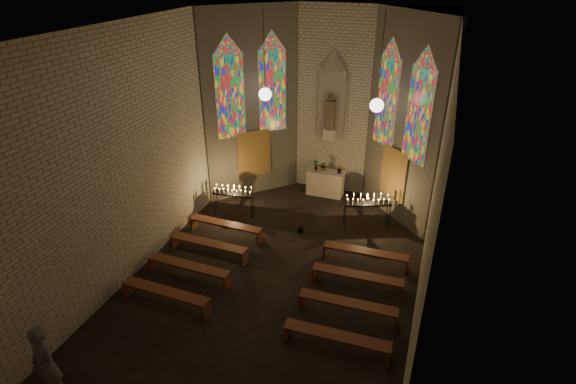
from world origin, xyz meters
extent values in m
plane|color=black|center=(0.00, 0.00, 0.00)|extent=(12.00, 12.00, 0.00)
cube|color=beige|center=(0.00, 6.00, 3.50)|extent=(8.00, 0.02, 7.00)
cube|color=beige|center=(0.00, -6.00, 3.50)|extent=(8.00, 0.02, 7.00)
cube|color=beige|center=(-4.00, 0.00, 3.50)|extent=(0.02, 12.00, 7.00)
cube|color=beige|center=(4.00, 0.00, 3.50)|extent=(0.02, 12.00, 7.00)
cube|color=silver|center=(0.00, 0.00, 7.00)|extent=(8.00, 12.00, 0.01)
cube|color=beige|center=(-2.75, 4.75, 3.50)|extent=(2.72, 2.72, 7.00)
cube|color=beige|center=(2.75, 4.75, 3.50)|extent=(2.72, 2.72, 7.00)
cube|color=#4C3F8C|center=(-3.21, 4.06, 4.00)|extent=(0.78, 0.78, 3.00)
cube|color=#4C3F8C|center=(-2.06, 5.21, 4.00)|extent=(0.78, 0.78, 3.00)
cube|color=#4C3F8C|center=(2.06, 5.21, 4.00)|extent=(0.78, 0.78, 3.00)
cube|color=#4C3F8C|center=(3.21, 4.06, 4.00)|extent=(0.78, 0.78, 3.00)
cube|color=brown|center=(-2.63, 4.63, 1.70)|extent=(0.95, 0.95, 1.80)
cube|color=brown|center=(2.63, 4.63, 1.70)|extent=(0.95, 0.95, 1.80)
cube|color=gray|center=(0.00, 5.92, 3.50)|extent=(1.00, 0.12, 2.60)
cone|color=gray|center=(0.00, 5.92, 5.15)|extent=(1.00, 1.00, 0.80)
cube|color=beige|center=(0.00, 5.78, 2.40)|extent=(0.45, 0.30, 0.40)
cylinder|color=brown|center=(0.00, 5.78, 3.15)|extent=(0.36, 0.36, 1.10)
sphere|color=brown|center=(0.00, 5.78, 3.80)|extent=(0.26, 0.26, 0.26)
sphere|color=white|center=(-1.90, 4.10, 4.20)|extent=(0.44, 0.44, 0.44)
cylinder|color=black|center=(-1.90, 4.10, 5.60)|extent=(0.02, 0.02, 2.80)
sphere|color=white|center=(1.90, 4.10, 4.20)|extent=(0.44, 0.44, 0.44)
cylinder|color=black|center=(1.90, 4.10, 5.60)|extent=(0.02, 0.02, 2.80)
cube|color=beige|center=(0.00, 5.45, 0.50)|extent=(1.40, 0.60, 1.00)
imported|color=#4C723F|center=(-0.40, 5.44, 1.22)|extent=(0.24, 0.17, 0.43)
imported|color=#4C723F|center=(-0.11, 5.50, 1.18)|extent=(0.33, 0.29, 0.36)
imported|color=#4C723F|center=(0.55, 5.43, 1.18)|extent=(0.22, 0.18, 0.36)
imported|color=#4C723F|center=(-0.05, 2.49, 0.19)|extent=(0.27, 0.27, 0.37)
cube|color=black|center=(-2.70, 2.84, 0.85)|extent=(1.51, 0.53, 0.05)
cylinder|color=black|center=(-3.37, 2.61, 0.42)|extent=(0.03, 0.03, 0.83)
cylinder|color=black|center=(-1.99, 2.78, 0.42)|extent=(0.03, 0.03, 0.83)
cylinder|color=black|center=(-3.40, 2.89, 0.42)|extent=(0.03, 0.03, 0.83)
cylinder|color=black|center=(-2.03, 3.06, 0.42)|extent=(0.03, 0.03, 0.83)
cube|color=black|center=(1.97, 3.60, 0.92)|extent=(1.63, 0.95, 0.05)
cylinder|color=black|center=(1.33, 3.18, 0.45)|extent=(0.03, 0.03, 0.90)
cylinder|color=black|center=(2.73, 3.74, 0.45)|extent=(0.03, 0.03, 0.90)
cylinder|color=black|center=(1.22, 3.46, 0.45)|extent=(0.03, 0.03, 0.90)
cylinder|color=black|center=(2.61, 4.02, 0.45)|extent=(0.03, 0.03, 0.90)
cube|color=#5B2B1A|center=(-2.36, 1.47, 0.46)|extent=(2.57, 0.43, 0.06)
cube|color=#5B2B1A|center=(-3.61, 1.51, 0.23)|extent=(0.07, 0.36, 0.46)
cube|color=#5B2B1A|center=(-1.11, 1.44, 0.23)|extent=(0.07, 0.36, 0.46)
cube|color=#5B2B1A|center=(2.36, 1.47, 0.46)|extent=(2.57, 0.43, 0.06)
cube|color=#5B2B1A|center=(1.11, 1.44, 0.23)|extent=(0.07, 0.36, 0.46)
cube|color=#5B2B1A|center=(3.61, 1.51, 0.23)|extent=(0.07, 0.36, 0.46)
cube|color=#5B2B1A|center=(-2.36, 0.27, 0.46)|extent=(2.57, 0.43, 0.06)
cube|color=#5B2B1A|center=(-3.61, 0.31, 0.23)|extent=(0.07, 0.36, 0.46)
cube|color=#5B2B1A|center=(-1.11, 0.24, 0.23)|extent=(0.07, 0.36, 0.46)
cube|color=#5B2B1A|center=(2.36, 0.27, 0.46)|extent=(2.57, 0.43, 0.06)
cube|color=#5B2B1A|center=(1.11, 0.24, 0.23)|extent=(0.07, 0.36, 0.46)
cube|color=#5B2B1A|center=(3.61, 0.31, 0.23)|extent=(0.07, 0.36, 0.46)
cube|color=#5B2B1A|center=(-2.36, -0.93, 0.46)|extent=(2.57, 0.43, 0.06)
cube|color=#5B2B1A|center=(-3.61, -0.89, 0.23)|extent=(0.07, 0.36, 0.46)
cube|color=#5B2B1A|center=(-1.11, -0.96, 0.23)|extent=(0.07, 0.36, 0.46)
cube|color=#5B2B1A|center=(2.36, -0.93, 0.46)|extent=(2.57, 0.43, 0.06)
cube|color=#5B2B1A|center=(1.11, -0.96, 0.23)|extent=(0.07, 0.36, 0.46)
cube|color=#5B2B1A|center=(3.61, -0.89, 0.23)|extent=(0.07, 0.36, 0.46)
cube|color=#5B2B1A|center=(-2.36, -2.13, 0.46)|extent=(2.57, 0.43, 0.06)
cube|color=#5B2B1A|center=(-3.61, -2.09, 0.23)|extent=(0.07, 0.36, 0.46)
cube|color=#5B2B1A|center=(-1.11, -2.16, 0.23)|extent=(0.07, 0.36, 0.46)
cube|color=#5B2B1A|center=(2.36, -2.13, 0.46)|extent=(2.57, 0.43, 0.06)
cube|color=#5B2B1A|center=(1.11, -2.16, 0.23)|extent=(0.07, 0.36, 0.46)
cube|color=#5B2B1A|center=(3.61, -2.09, 0.23)|extent=(0.07, 0.36, 0.46)
imported|color=#52505A|center=(-3.00, -5.40, 0.96)|extent=(0.78, 0.59, 1.92)
camera|label=1|loc=(3.86, -9.82, 8.43)|focal=28.00mm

